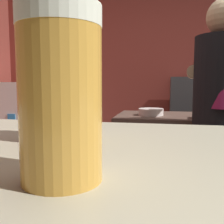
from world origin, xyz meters
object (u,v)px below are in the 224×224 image
(pint_glass_near, at_px, (63,95))
(mini_fridge, at_px, (30,127))
(bottle_olive_oil, at_px, (221,69))
(mixing_bowl, at_px, (151,112))
(bartender, at_px, (221,115))
(bottle_vinegar, at_px, (195,71))
(pint_glass_far, at_px, (61,96))

(pint_glass_near, bearing_deg, mini_fridge, 119.82)
(mini_fridge, bearing_deg, bottle_olive_oil, 3.14)
(mixing_bowl, bearing_deg, bartender, -43.34)
(mini_fridge, height_order, bottle_vinegar, bottle_vinegar)
(mini_fridge, height_order, pint_glass_near, pint_glass_near)
(pint_glass_near, bearing_deg, pint_glass_far, -68.60)
(mini_fridge, relative_size, bottle_vinegar, 6.26)
(mini_fridge, distance_m, pint_glass_far, 3.35)
(mixing_bowl, height_order, pint_glass_near, pint_glass_near)
(mini_fridge, relative_size, mixing_bowl, 5.92)
(bartender, xyz_separation_m, pint_glass_far, (-0.44, -1.45, 0.18))
(mini_fridge, height_order, mixing_bowl, mini_fridge)
(mini_fridge, relative_size, bottle_olive_oil, 5.15)
(bottle_vinegar, bearing_deg, mixing_bowl, -112.33)
(pint_glass_far, bearing_deg, bottle_olive_oil, 76.34)
(bartender, distance_m, pint_glass_far, 1.52)
(pint_glass_near, height_order, bottle_olive_oil, bottle_olive_oil)
(mixing_bowl, bearing_deg, mini_fridge, 147.92)
(bartender, relative_size, pint_glass_far, 10.91)
(bartender, height_order, bottle_vinegar, bartender)
(mini_fridge, distance_m, bottle_olive_oil, 2.47)
(mixing_bowl, xyz_separation_m, bottle_vinegar, (0.45, 1.08, 0.38))
(pint_glass_near, height_order, bottle_vinegar, bottle_vinegar)
(bottle_olive_oil, bearing_deg, bartender, -100.75)
(mini_fridge, xyz_separation_m, bottle_olive_oil, (2.36, 0.13, 0.73))
(bartender, bearing_deg, bottle_vinegar, 4.83)
(bottle_vinegar, bearing_deg, mini_fridge, -178.03)
(pint_glass_far, bearing_deg, bottle_vinegar, 81.56)
(bartender, xyz_separation_m, bottle_vinegar, (0.00, 1.50, 0.34))
(mini_fridge, relative_size, bartender, 0.71)
(bottle_olive_oil, bearing_deg, mini_fridge, -176.86)
(bartender, distance_m, bottle_vinegar, 1.54)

